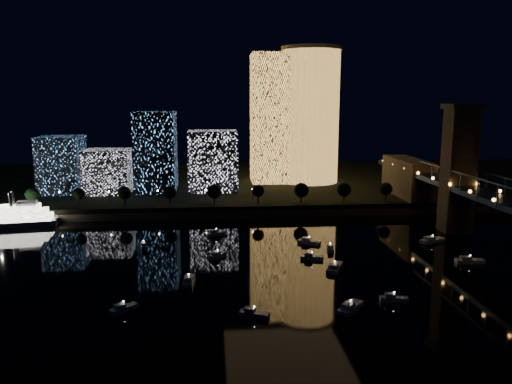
# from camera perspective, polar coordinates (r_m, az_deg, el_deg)

# --- Properties ---
(ground) EXTENTS (520.00, 520.00, 0.00)m
(ground) POSITION_cam_1_polar(r_m,az_deg,el_deg) (147.61, 7.35, -10.01)
(ground) COLOR black
(ground) RESTS_ON ground
(far_bank) EXTENTS (420.00, 160.00, 5.00)m
(far_bank) POSITION_cam_1_polar(r_m,az_deg,el_deg) (300.53, 0.89, 1.12)
(far_bank) COLOR black
(far_bank) RESTS_ON ground
(seawall) EXTENTS (420.00, 6.00, 3.00)m
(seawall) POSITION_cam_1_polar(r_m,az_deg,el_deg) (224.70, 2.93, -2.37)
(seawall) COLOR #6B5E4C
(seawall) RESTS_ON ground
(tower_cylindrical) EXTENTS (34.00, 34.00, 75.29)m
(tower_cylindrical) POSITION_cam_1_polar(r_m,az_deg,el_deg) (286.43, 6.24, 8.69)
(tower_cylindrical) COLOR #E7A14A
(tower_cylindrical) RESTS_ON far_bank
(tower_rectangular) EXTENTS (22.58, 22.58, 71.83)m
(tower_rectangular) POSITION_cam_1_polar(r_m,az_deg,el_deg) (285.27, 1.76, 8.37)
(tower_rectangular) COLOR #E7A14A
(tower_rectangular) RESTS_ON far_bank
(midrise_blocks) EXTENTS (99.07, 28.54, 40.56)m
(midrise_blocks) POSITION_cam_1_polar(r_m,az_deg,el_deg) (262.65, -12.64, 3.62)
(midrise_blocks) COLOR white
(midrise_blocks) RESTS_ON far_bank
(motorboats) EXTENTS (112.71, 79.36, 2.78)m
(motorboats) POSITION_cam_1_polar(r_m,az_deg,el_deg) (158.11, 6.27, -8.26)
(motorboats) COLOR silver
(motorboats) RESTS_ON ground
(esplanade_trees) EXTENTS (165.91, 6.85, 8.93)m
(esplanade_trees) POSITION_cam_1_polar(r_m,az_deg,el_deg) (226.82, -2.96, 0.06)
(esplanade_trees) COLOR black
(esplanade_trees) RESTS_ON far_bank
(street_lamps) EXTENTS (132.70, 0.70, 5.65)m
(street_lamps) POSITION_cam_1_polar(r_m,az_deg,el_deg) (232.88, -5.78, -0.06)
(street_lamps) COLOR black
(street_lamps) RESTS_ON far_bank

